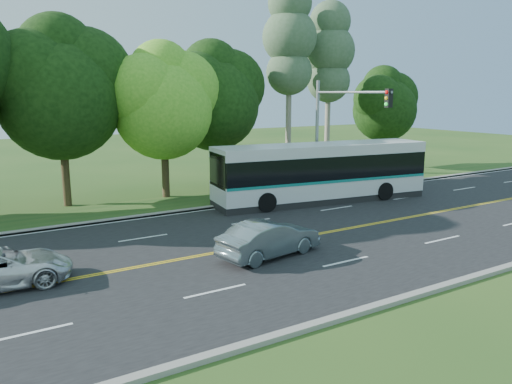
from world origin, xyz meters
TOP-DOWN VIEW (x-y plane):
  - ground at (0.00, 0.00)m, footprint 120.00×120.00m
  - road at (0.00, 0.00)m, footprint 60.00×14.00m
  - curb_north at (0.00, 7.15)m, footprint 60.00×0.30m
  - curb_south at (0.00, -7.15)m, footprint 60.00×0.30m
  - grass_verge at (0.00, 9.00)m, footprint 60.00×4.00m
  - lane_markings at (-0.09, 0.00)m, footprint 57.60×13.82m
  - tree_row at (-5.15, 12.13)m, footprint 44.70×9.10m
  - bougainvillea_hedge at (7.18, 8.15)m, footprint 9.50×2.25m
  - traffic_signal at (6.49, 5.40)m, footprint 0.42×6.10m
  - transit_bus at (5.44, 5.47)m, footprint 13.07×4.49m
  - sedan at (-2.64, -1.46)m, footprint 4.47×2.19m

SIDE VIEW (x-z plane):
  - ground at x=0.00m, z-range 0.00..0.00m
  - road at x=0.00m, z-range 0.00..0.02m
  - lane_markings at x=-0.09m, z-range 0.02..0.02m
  - grass_verge at x=0.00m, z-range 0.00..0.10m
  - curb_north at x=0.00m, z-range 0.00..0.15m
  - curb_south at x=0.00m, z-range 0.00..0.15m
  - bougainvillea_hedge at x=7.18m, z-range -0.03..1.47m
  - sedan at x=-2.64m, z-range 0.02..1.43m
  - transit_bus at x=5.44m, z-range 0.00..3.36m
  - traffic_signal at x=6.49m, z-range 1.17..8.17m
  - tree_row at x=-5.15m, z-range -0.19..13.65m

